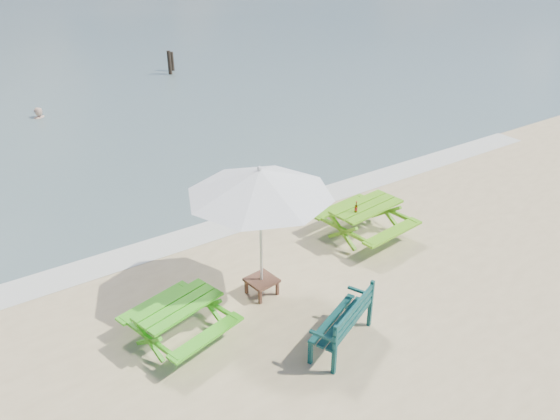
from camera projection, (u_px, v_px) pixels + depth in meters
foam_strip at (228, 225)px, 13.21m from camera, size 22.00×0.90×0.01m
picnic_table_left at (180, 322)px, 9.51m from camera, size 1.88×2.00×0.72m
picnic_table_right at (365, 222)px, 12.57m from camera, size 1.92×2.09×0.82m
park_bench at (341, 330)px, 9.41m from camera, size 1.59×1.07×0.93m
side_table at (262, 286)px, 10.71m from camera, size 0.60×0.60×0.35m
patio_umbrella at (260, 182)px, 9.66m from camera, size 3.01×3.01×2.68m
beer_bottle at (356, 209)px, 12.06m from camera, size 0.07×0.07×0.26m
swimmer at (41, 129)px, 20.68m from camera, size 0.71×0.57×1.69m
mooring_pilings at (171, 64)px, 26.32m from camera, size 0.57×0.77×1.31m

